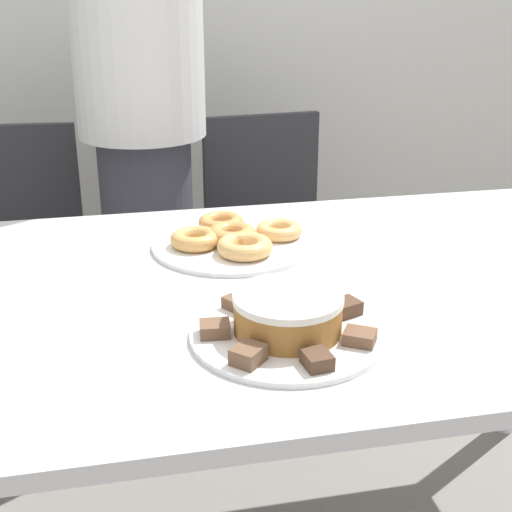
% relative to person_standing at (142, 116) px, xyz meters
% --- Properties ---
extents(table, '(1.94, 0.97, 0.75)m').
position_rel_person_standing_xyz_m(table, '(0.11, -0.87, -0.24)').
color(table, silver).
rests_on(table, ground_plane).
extents(person_standing, '(0.37, 0.37, 1.74)m').
position_rel_person_standing_xyz_m(person_standing, '(0.00, 0.00, 0.00)').
color(person_standing, '#383842').
rests_on(person_standing, ground_plane).
extents(office_chair_left, '(0.47, 0.47, 0.87)m').
position_rel_person_standing_xyz_m(office_chair_left, '(-0.41, 0.05, -0.51)').
color(office_chair_left, black).
rests_on(office_chair_left, ground_plane).
extents(office_chair_right, '(0.48, 0.48, 0.87)m').
position_rel_person_standing_xyz_m(office_chair_right, '(0.41, 0.05, -0.51)').
color(office_chair_right, black).
rests_on(office_chair_right, ground_plane).
extents(plate_cake, '(0.32, 0.32, 0.01)m').
position_rel_person_standing_xyz_m(plate_cake, '(0.16, -1.09, -0.16)').
color(plate_cake, white).
rests_on(plate_cake, table).
extents(plate_donuts, '(0.35, 0.35, 0.01)m').
position_rel_person_standing_xyz_m(plate_donuts, '(0.15, -0.66, -0.16)').
color(plate_donuts, white).
rests_on(plate_donuts, table).
extents(frosted_cake, '(0.18, 0.18, 0.07)m').
position_rel_person_standing_xyz_m(frosted_cake, '(0.16, -1.09, -0.12)').
color(frosted_cake, '#9E662D').
rests_on(frosted_cake, plate_cake).
extents(lamington_0, '(0.06, 0.06, 0.02)m').
position_rel_person_standing_xyz_m(lamington_0, '(0.27, -1.04, -0.14)').
color(lamington_0, '#513828').
rests_on(lamington_0, plate_cake).
extents(lamington_1, '(0.05, 0.06, 0.03)m').
position_rel_person_standing_xyz_m(lamington_1, '(0.20, -0.97, -0.14)').
color(lamington_1, brown).
rests_on(lamington_1, plate_cake).
extents(lamington_2, '(0.06, 0.06, 0.02)m').
position_rel_person_standing_xyz_m(lamington_2, '(0.10, -0.99, -0.15)').
color(lamington_2, brown).
rests_on(lamington_2, plate_cake).
extents(lamington_3, '(0.05, 0.05, 0.02)m').
position_rel_person_standing_xyz_m(lamington_3, '(0.04, -1.07, -0.15)').
color(lamington_3, brown).
rests_on(lamington_3, plate_cake).
extents(lamington_4, '(0.06, 0.06, 0.03)m').
position_rel_person_standing_xyz_m(lamington_4, '(0.08, -1.17, -0.14)').
color(lamington_4, brown).
rests_on(lamington_4, plate_cake).
extents(lamington_5, '(0.04, 0.05, 0.02)m').
position_rel_person_standing_xyz_m(lamington_5, '(0.18, -1.20, -0.14)').
color(lamington_5, '#513828').
rests_on(lamington_5, plate_cake).
extents(lamington_6, '(0.06, 0.06, 0.02)m').
position_rel_person_standing_xyz_m(lamington_6, '(0.26, -1.15, -0.15)').
color(lamington_6, brown).
rests_on(lamington_6, plate_cake).
extents(donut_0, '(0.11, 0.11, 0.04)m').
position_rel_person_standing_xyz_m(donut_0, '(0.15, -0.66, -0.14)').
color(donut_0, '#D18E4C').
rests_on(donut_0, plate_donuts).
extents(donut_1, '(0.11, 0.11, 0.03)m').
position_rel_person_standing_xyz_m(donut_1, '(0.06, -0.67, -0.14)').
color(donut_1, tan).
rests_on(donut_1, plate_donuts).
extents(donut_2, '(0.12, 0.12, 0.03)m').
position_rel_person_standing_xyz_m(donut_2, '(0.16, -0.74, -0.14)').
color(donut_2, '#E5AD66').
rests_on(donut_2, plate_donuts).
extents(donut_3, '(0.10, 0.10, 0.03)m').
position_rel_person_standing_xyz_m(donut_3, '(0.25, -0.65, -0.14)').
color(donut_3, '#E5AD66').
rests_on(donut_3, plate_donuts).
extents(donut_4, '(0.10, 0.10, 0.03)m').
position_rel_person_standing_xyz_m(donut_4, '(0.14, -0.58, -0.14)').
color(donut_4, '#D18E4C').
rests_on(donut_4, plate_donuts).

